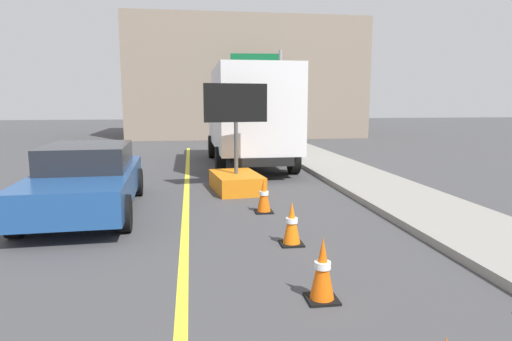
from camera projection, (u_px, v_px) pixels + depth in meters
arrow_board_trailer at (236, 172)px, 11.15m from camera, size 1.60×1.92×2.70m
box_truck at (249, 114)px, 15.24m from camera, size 2.64×6.93×3.37m
pickup_car at (87, 179)px, 8.98m from camera, size 2.14×4.74×1.38m
highway_guide_sign at (266, 80)px, 23.82m from camera, size 2.78×0.38×5.00m
far_building_block at (243, 81)px, 29.57m from camera, size 14.65×8.15×7.30m
traffic_cone_mid_lane at (322, 270)px, 5.00m from camera, size 0.36×0.36×0.75m
traffic_cone_far_lane at (292, 224)px, 6.97m from camera, size 0.36×0.36×0.70m
traffic_cone_curbside at (264, 196)px, 9.00m from camera, size 0.36×0.36×0.71m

